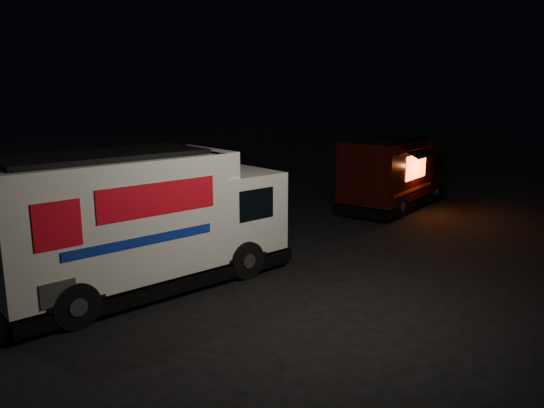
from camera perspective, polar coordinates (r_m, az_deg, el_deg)
The scene contains 3 objects.
ground at distance 14.45m, azimuth 2.92°, elevation -5.97°, with size 80.00×80.00×0.00m, color black.
white_truck at distance 12.44m, azimuth -13.37°, elevation -1.61°, with size 7.09×2.42×3.21m, color silver, non-canonical shape.
red_truck at distance 21.20m, azimuth 13.18°, elevation 3.45°, with size 5.91×2.17×2.75m, color #350E09, non-canonical shape.
Camera 1 is at (-8.70, -10.61, 4.54)m, focal length 35.00 mm.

